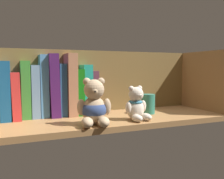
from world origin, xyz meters
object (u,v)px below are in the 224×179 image
Objects in this scene: book_10 at (93,92)px; book_7 at (70,84)px; book_6 at (61,90)px; book_8 at (78,92)px; book_1 at (16,95)px; book_4 at (43,86)px; book_9 at (86,89)px; book_5 at (53,85)px; teddy_bear_larger at (94,106)px; book_0 at (6,90)px; teddy_bear_smaller at (136,105)px; pillar_candle at (148,104)px; book_3 at (35,91)px; book_2 at (25,89)px.

book_7 is at bearing 180.00° from book_10.
book_6 reaches higher than book_8.
book_7 is (19.78, 0.00, 3.54)cm from book_1.
book_4 reaches higher than book_9.
book_5 is 16.66cm from book_10.
book_1 is 31.27cm from teddy_bear_larger.
book_0 reaches higher than book_10.
teddy_bear_smaller is at bearing -50.28° from book_8.
book_0 is 29.79cm from book_9.
book_0 is 1.05× the size of book_9.
book_5 is at bearing 180.00° from book_7.
book_0 is 2.64× the size of pillar_candle.
book_1 is 20.10cm from book_7.
teddy_bear_smaller is (39.25, -19.47, -3.21)cm from book_1.
book_7 is 3.04× the size of pillar_candle.
teddy_bear_larger is at bearing -51.68° from book_3.
book_7 is at bearing 0.00° from book_1.
teddy_bear_larger is (26.56, -20.90, -4.35)cm from book_0.
book_1 reaches higher than teddy_bear_larger.
book_1 is at bearing 153.62° from teddy_bear_smaller.
book_6 is at bearing 162.53° from pillar_candle.
teddy_bear_larger is at bearing -42.10° from book_1.
teddy_bear_larger is (19.83, -20.90, -4.46)cm from book_2.
book_5 reaches higher than book_2.
book_6 is 1.12× the size of book_8.
teddy_bear_larger reaches higher than pillar_candle.
book_6 reaches higher than book_10.
book_3 is at bearing 149.18° from teddy_bear_smaller.
book_9 is (3.29, 0.00, 0.89)cm from book_8.
teddy_bear_smaller is at bearing 5.08° from teddy_bear_larger.
book_1 is 29.58cm from book_10.
book_4 is (9.79, 0.00, 3.22)cm from book_1.
book_5 is 1.18× the size of book_6.
book_5 is (3.44, 0.00, 0.17)cm from book_4.
book_8 is at bearing 0.00° from book_1.
book_3 is at bearing 180.00° from book_8.
teddy_bear_larger is at bearing -107.14° from book_10.
book_6 is at bearing 139.47° from teddy_bear_smaller.
book_3 is (3.31, 0.00, -0.74)cm from book_2.
book_7 reaches higher than book_3.
teddy_bear_larger is at bearing -64.63° from book_5.
book_2 is 47.77cm from pillar_candle.
book_5 is 1.20× the size of book_9.
book_0 is at bearing 180.00° from book_6.
book_6 reaches higher than teddy_bear_smaller.
book_8 is 25.59cm from teddy_bear_smaller.
pillar_candle is (49.47, -10.38, -4.47)cm from book_1.
book_7 reaches higher than book_0.
book_3 is 0.82× the size of book_5.
book_4 reaches higher than pillar_candle.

